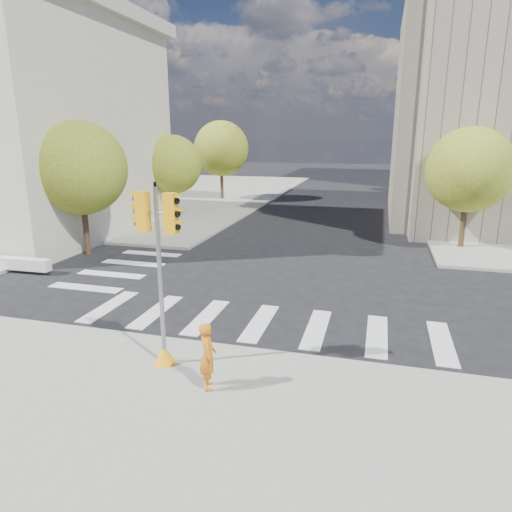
{
  "coord_description": "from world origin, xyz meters",
  "views": [
    {
      "loc": [
        3.31,
        -14.94,
        5.77
      ],
      "look_at": [
        -0.3,
        -1.7,
        2.1
      ],
      "focal_mm": 32.0,
      "sensor_mm": 36.0,
      "label": 1
    }
  ],
  "objects_px": {
    "lamp_far": "(440,148)",
    "photographer": "(208,356)",
    "lamp_near": "(468,156)",
    "traffic_signal": "(161,291)"
  },
  "relations": [
    {
      "from": "lamp_far",
      "to": "photographer",
      "type": "height_order",
      "value": "lamp_far"
    },
    {
      "from": "photographer",
      "to": "traffic_signal",
      "type": "bearing_deg",
      "value": 36.53
    },
    {
      "from": "lamp_near",
      "to": "photographer",
      "type": "xyz_separation_m",
      "value": [
        -8.19,
        -20.23,
        -3.64
      ]
    },
    {
      "from": "lamp_near",
      "to": "photographer",
      "type": "height_order",
      "value": "lamp_near"
    },
    {
      "from": "photographer",
      "to": "lamp_near",
      "type": "bearing_deg",
      "value": -47.78
    },
    {
      "from": "lamp_near",
      "to": "lamp_far",
      "type": "distance_m",
      "value": 14.0
    },
    {
      "from": "lamp_far",
      "to": "photographer",
      "type": "distance_m",
      "value": 35.38
    },
    {
      "from": "lamp_far",
      "to": "photographer",
      "type": "xyz_separation_m",
      "value": [
        -8.19,
        -34.23,
        -3.64
      ]
    },
    {
      "from": "traffic_signal",
      "to": "photographer",
      "type": "bearing_deg",
      "value": -22.28
    },
    {
      "from": "lamp_near",
      "to": "lamp_far",
      "type": "relative_size",
      "value": 1.0
    }
  ]
}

